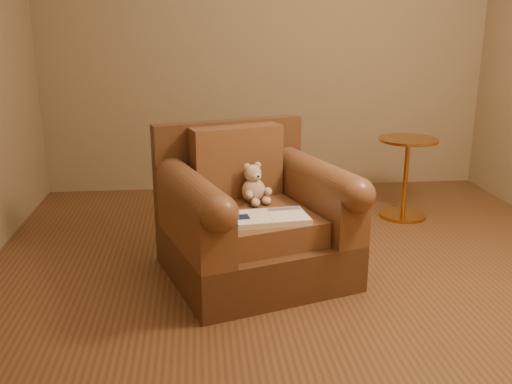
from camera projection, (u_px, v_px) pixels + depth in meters
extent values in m
plane|color=brown|center=(306.00, 275.00, 3.50)|extent=(4.00, 4.00, 0.00)
cube|color=#867252|center=(267.00, 39.00, 5.02)|extent=(4.00, 0.02, 2.70)
cube|color=#867252|center=(497.00, 89.00, 1.21)|extent=(4.00, 0.02, 2.70)
cube|color=#4D2D19|center=(255.00, 254.00, 3.46)|extent=(1.23, 1.20, 0.28)
cube|color=#4D2D19|center=(229.00, 167.00, 3.70)|extent=(0.97, 0.40, 0.61)
cube|color=brown|center=(258.00, 223.00, 3.36)|extent=(0.76, 0.84, 0.15)
cube|color=brown|center=(237.00, 162.00, 3.57)|extent=(0.60, 0.33, 0.45)
cube|color=brown|center=(194.00, 219.00, 3.18)|extent=(0.44, 0.86, 0.32)
cube|color=brown|center=(318.00, 202.00, 3.48)|extent=(0.44, 0.86, 0.32)
cylinder|color=brown|center=(193.00, 191.00, 3.13)|extent=(0.44, 0.86, 0.20)
cylinder|color=brown|center=(319.00, 176.00, 3.44)|extent=(0.44, 0.86, 0.20)
ellipsoid|color=tan|center=(254.00, 191.00, 3.50)|extent=(0.15, 0.13, 0.15)
sphere|color=tan|center=(253.00, 173.00, 3.48)|extent=(0.11, 0.11, 0.11)
ellipsoid|color=tan|center=(247.00, 167.00, 3.45)|extent=(0.04, 0.02, 0.04)
ellipsoid|color=tan|center=(258.00, 165.00, 3.49)|extent=(0.04, 0.02, 0.04)
ellipsoid|color=beige|center=(257.00, 177.00, 3.44)|extent=(0.05, 0.03, 0.04)
sphere|color=black|center=(258.00, 176.00, 3.42)|extent=(0.01, 0.01, 0.01)
ellipsoid|color=tan|center=(249.00, 195.00, 3.42)|extent=(0.05, 0.10, 0.05)
ellipsoid|color=tan|center=(268.00, 191.00, 3.48)|extent=(0.05, 0.10, 0.05)
ellipsoid|color=tan|center=(255.00, 202.00, 3.42)|extent=(0.06, 0.10, 0.05)
ellipsoid|color=tan|center=(267.00, 200.00, 3.46)|extent=(0.06, 0.10, 0.05)
cube|color=beige|center=(270.00, 218.00, 3.17)|extent=(0.45, 0.30, 0.03)
cube|color=white|center=(251.00, 217.00, 3.15)|extent=(0.23, 0.27, 0.00)
cube|color=white|center=(288.00, 214.00, 3.19)|extent=(0.23, 0.27, 0.00)
cube|color=beige|center=(270.00, 215.00, 3.17)|extent=(0.04, 0.25, 0.00)
cube|color=#0F1638|center=(243.00, 217.00, 3.14)|extent=(0.08, 0.10, 0.00)
cube|color=slate|center=(284.00, 209.00, 3.27)|extent=(0.19, 0.07, 0.00)
cylinder|color=#C17D35|center=(403.00, 215.00, 4.54)|extent=(0.36, 0.36, 0.03)
cylinder|color=#C17D35|center=(405.00, 178.00, 4.46)|extent=(0.04, 0.04, 0.59)
cylinder|color=#C17D35|center=(408.00, 140.00, 4.37)|extent=(0.45, 0.45, 0.02)
cylinder|color=#C17D35|center=(408.00, 142.00, 4.37)|extent=(0.04, 0.04, 0.02)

